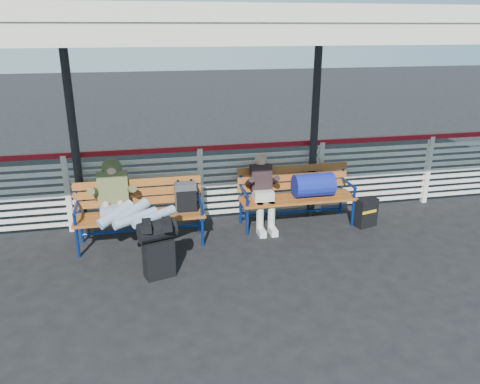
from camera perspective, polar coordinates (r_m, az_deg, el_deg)
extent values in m
plane|color=black|center=(5.94, -2.19, -10.43)|extent=(60.00, 60.00, 0.00)
cube|color=silver|center=(7.42, -4.82, 0.83)|extent=(12.00, 0.04, 1.04)
cube|color=maroon|center=(7.25, -4.95, 5.33)|extent=(12.00, 0.06, 0.08)
cube|color=silver|center=(6.05, -4.18, 20.54)|extent=(12.60, 3.60, 0.16)
cube|color=silver|center=(4.32, -0.63, 19.33)|extent=(12.60, 0.06, 0.30)
cylinder|color=black|center=(7.05, -19.61, 6.37)|extent=(0.12, 0.12, 3.00)
cylinder|color=black|center=(7.48, 9.07, 7.95)|extent=(0.12, 0.12, 3.00)
cube|color=black|center=(5.95, -9.87, -7.95)|extent=(0.41, 0.31, 0.50)
cylinder|color=black|center=(5.79, -10.08, -4.64)|extent=(0.50, 0.37, 0.25)
cube|color=#AD5421|center=(6.74, -12.06, -2.88)|extent=(1.80, 0.50, 0.04)
cube|color=#AD5421|center=(6.89, -12.25, 0.00)|extent=(1.80, 0.10, 0.40)
cylinder|color=navy|center=(6.71, -19.20, -5.78)|extent=(0.04, 0.04, 0.45)
cylinder|color=navy|center=(6.68, -4.59, -4.78)|extent=(0.04, 0.04, 0.45)
cylinder|color=navy|center=(7.05, -19.00, -2.52)|extent=(0.04, 0.04, 0.90)
cylinder|color=navy|center=(7.03, -5.16, -1.56)|extent=(0.04, 0.04, 0.90)
cube|color=#45464B|center=(6.70, -6.64, -0.60)|extent=(0.30, 0.19, 0.42)
cube|color=#AD5421|center=(7.31, 7.04, -0.80)|extent=(1.80, 0.50, 0.04)
cube|color=#AD5421|center=(7.45, 6.48, 1.83)|extent=(1.80, 0.10, 0.40)
cylinder|color=navy|center=(6.99, 0.88, -3.59)|extent=(0.04, 0.04, 0.45)
cylinder|color=navy|center=(7.53, 13.60, -2.43)|extent=(0.04, 0.04, 0.45)
cylinder|color=navy|center=(7.33, 0.06, -0.57)|extent=(0.04, 0.04, 0.90)
cylinder|color=navy|center=(7.85, 12.28, 0.33)|extent=(0.04, 0.04, 0.90)
cylinder|color=navy|center=(7.32, 8.95, 0.84)|extent=(0.62, 0.37, 0.37)
cube|color=#8AA0B9|center=(6.76, -15.08, -2.22)|extent=(0.36, 0.26, 0.18)
cube|color=brown|center=(6.86, -15.21, 0.40)|extent=(0.42, 0.38, 0.53)
sphere|color=brown|center=(6.88, -15.38, 2.87)|extent=(0.28, 0.28, 0.28)
sphere|color=tan|center=(6.84, -15.39, 2.70)|extent=(0.21, 0.21, 0.21)
cube|color=black|center=(5.70, -11.31, -4.08)|extent=(0.11, 0.27, 0.10)
cube|color=black|center=(5.70, -8.90, -3.91)|extent=(0.11, 0.27, 0.10)
cube|color=beige|center=(7.15, 2.82, -0.44)|extent=(0.30, 0.24, 0.16)
cube|color=black|center=(7.20, 2.57, 1.80)|extent=(0.32, 0.23, 0.42)
sphere|color=tan|center=(7.14, 2.56, 3.92)|extent=(0.19, 0.19, 0.19)
cylinder|color=beige|center=(7.07, 2.45, -3.18)|extent=(0.11, 0.11, 0.46)
cylinder|color=beige|center=(7.12, 3.85, -3.06)|extent=(0.11, 0.11, 0.46)
cube|color=silver|center=(7.06, 2.63, -4.91)|extent=(0.10, 0.24, 0.10)
cube|color=silver|center=(7.11, 4.04, -4.78)|extent=(0.10, 0.24, 0.10)
cube|color=black|center=(7.57, 15.13, -2.42)|extent=(0.36, 0.26, 0.45)
cube|color=yellow|center=(7.47, 15.50, -2.37)|extent=(0.27, 0.09, 0.04)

